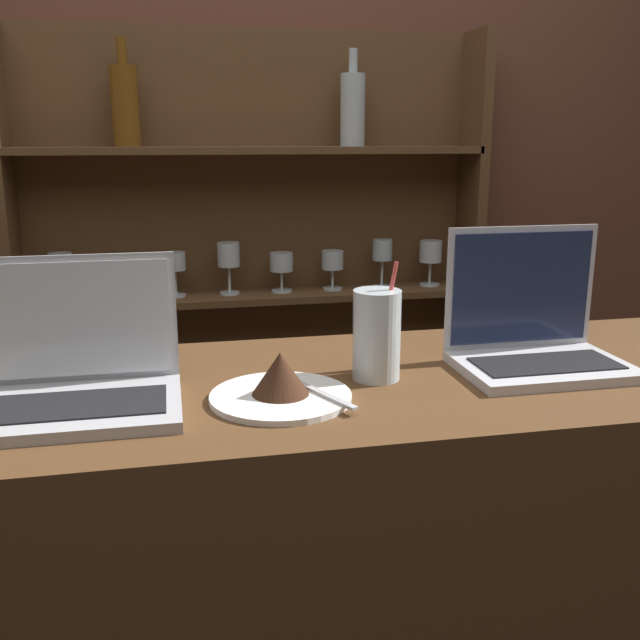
# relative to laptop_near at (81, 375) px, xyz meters

# --- Properties ---
(bar_counter) EXTENTS (2.08, 0.56, 0.97)m
(bar_counter) POSITION_rel_laptop_near_xyz_m (0.34, 0.04, -0.53)
(bar_counter) COLOR #4C3019
(bar_counter) RESTS_ON ground_plane
(back_wall) EXTENTS (7.00, 0.06, 2.70)m
(back_wall) POSITION_rel_laptop_near_xyz_m (0.34, 1.07, 0.33)
(back_wall) COLOR brown
(back_wall) RESTS_ON ground_plane
(back_shelf) EXTENTS (1.35, 0.18, 1.67)m
(back_shelf) POSITION_rel_laptop_near_xyz_m (0.38, 0.99, -0.14)
(back_shelf) COLOR brown
(back_shelf) RESTS_ON ground_plane
(laptop_near) EXTENTS (0.30, 0.22, 0.23)m
(laptop_near) POSITION_rel_laptop_near_xyz_m (0.00, 0.00, 0.00)
(laptop_near) COLOR #ADADB2
(laptop_near) RESTS_ON bar_counter
(laptop_far) EXTENTS (0.30, 0.21, 0.25)m
(laptop_far) POSITION_rel_laptop_near_xyz_m (0.78, 0.04, 0.01)
(laptop_far) COLOR silver
(laptop_far) RESTS_ON bar_counter
(cake_plate) EXTENTS (0.23, 0.23, 0.08)m
(cake_plate) POSITION_rel_laptop_near_xyz_m (0.31, -0.04, -0.02)
(cake_plate) COLOR white
(cake_plate) RESTS_ON bar_counter
(water_glass) EXTENTS (0.08, 0.08, 0.20)m
(water_glass) POSITION_rel_laptop_near_xyz_m (0.48, 0.03, 0.03)
(water_glass) COLOR silver
(water_glass) RESTS_ON bar_counter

